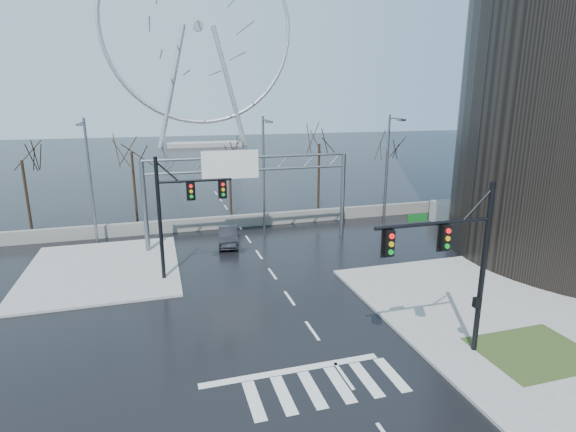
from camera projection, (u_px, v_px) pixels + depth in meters
name	position (u px, v px, depth m)	size (l,w,h in m)	color
ground	(312.00, 331.00, 22.72)	(260.00, 260.00, 0.00)	black
sidewalk_right_ext	(456.00, 290.00, 27.31)	(12.00, 10.00, 0.15)	gray
sidewalk_far	(103.00, 269.00, 30.80)	(10.00, 12.00, 0.15)	gray
grass_strip	(534.00, 352.00, 20.52)	(5.00, 4.00, 0.02)	#2E431C
barrier_wall	(239.00, 221.00, 41.13)	(52.00, 0.50, 1.10)	slate
signal_mast_near	(459.00, 256.00, 19.16)	(5.52, 0.41, 8.00)	black
signal_mast_far	(178.00, 206.00, 28.20)	(4.72, 0.41, 8.00)	black
sign_gantry	(245.00, 181.00, 35.19)	(16.36, 0.40, 7.60)	slate
streetlight_left	(89.00, 172.00, 34.77)	(0.50, 2.55, 10.00)	slate
streetlight_mid	(264.00, 165.00, 38.64)	(0.50, 2.55, 10.00)	slate
streetlight_right	(389.00, 160.00, 41.95)	(0.50, 2.55, 10.00)	slate
tree_far_left	(23.00, 169.00, 38.61)	(3.50, 3.50, 7.00)	black
tree_left	(132.00, 161.00, 40.53)	(3.75, 3.75, 7.50)	black
tree_center	(230.00, 164.00, 44.14)	(3.25, 3.25, 6.50)	black
tree_right	(319.00, 152.00, 45.44)	(3.90, 3.90, 7.80)	black
tree_far_right	(387.00, 156.00, 48.31)	(3.40, 3.40, 6.80)	black
ferris_wheel	(199.00, 35.00, 105.65)	(45.00, 6.00, 50.91)	gray
car	(228.00, 236.00, 36.06)	(1.50, 4.29, 1.41)	black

